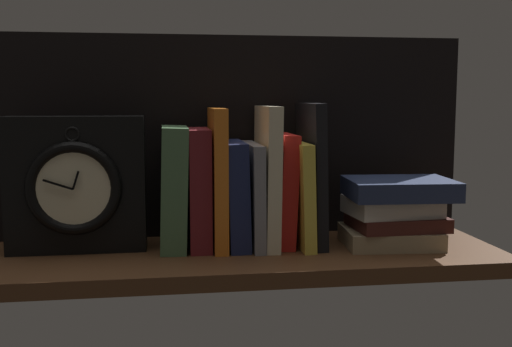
% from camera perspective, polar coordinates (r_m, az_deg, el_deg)
% --- Properties ---
extents(ground_plane, '(0.86, 0.27, 0.03)m').
position_cam_1_polar(ground_plane, '(1.01, -1.69, -7.83)').
color(ground_plane, '#4C2D19').
extents(back_panel, '(0.86, 0.01, 0.36)m').
position_cam_1_polar(back_panel, '(1.11, -2.53, 3.45)').
color(back_panel, black).
rests_on(back_panel, ground_plane).
extents(book_green_romantic, '(0.05, 0.13, 0.20)m').
position_cam_1_polar(book_green_romantic, '(1.02, -7.61, -1.31)').
color(book_green_romantic, '#476B44').
rests_on(book_green_romantic, ground_plane).
extents(book_maroon_dawkins, '(0.04, 0.13, 0.20)m').
position_cam_1_polar(book_maroon_dawkins, '(1.02, -5.30, -1.36)').
color(book_maroon_dawkins, maroon).
rests_on(book_maroon_dawkins, ground_plane).
extents(book_orange_pandolfini, '(0.02, 0.15, 0.23)m').
position_cam_1_polar(book_orange_pandolfini, '(1.02, -3.56, -0.41)').
color(book_orange_pandolfini, orange).
rests_on(book_orange_pandolfini, ground_plane).
extents(book_navy_bierce, '(0.04, 0.14, 0.18)m').
position_cam_1_polar(book_navy_bierce, '(1.03, -1.85, -1.90)').
color(book_navy_bierce, '#192147').
rests_on(book_navy_bierce, ground_plane).
extents(book_gray_chess, '(0.02, 0.16, 0.17)m').
position_cam_1_polar(book_gray_chess, '(1.03, -0.25, -1.95)').
color(book_gray_chess, gray).
rests_on(book_gray_chess, ground_plane).
extents(book_cream_twain, '(0.03, 0.16, 0.23)m').
position_cam_1_polar(book_cream_twain, '(1.03, 1.04, -0.23)').
color(book_cream_twain, beige).
rests_on(book_cream_twain, ground_plane).
extents(book_red_requiem, '(0.03, 0.12, 0.19)m').
position_cam_1_polar(book_red_requiem, '(1.04, 2.53, -1.46)').
color(book_red_requiem, red).
rests_on(book_red_requiem, ground_plane).
extents(book_yellow_seinlanguage, '(0.03, 0.17, 0.17)m').
position_cam_1_polar(book_yellow_seinlanguage, '(1.05, 3.94, -1.80)').
color(book_yellow_seinlanguage, gold).
rests_on(book_yellow_seinlanguage, ground_plane).
extents(book_black_skeptic, '(0.02, 0.15, 0.24)m').
position_cam_1_polar(book_black_skeptic, '(1.05, 5.13, -0.03)').
color(book_black_skeptic, black).
rests_on(book_black_skeptic, ground_plane).
extents(framed_clock, '(0.22, 0.07, 0.22)m').
position_cam_1_polar(framed_clock, '(1.03, -16.26, -0.98)').
color(framed_clock, black).
rests_on(framed_clock, ground_plane).
extents(book_stack_side, '(0.18, 0.14, 0.11)m').
position_cam_1_polar(book_stack_side, '(1.06, 12.71, -3.42)').
color(book_stack_side, '#9E8966').
rests_on(book_stack_side, ground_plane).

